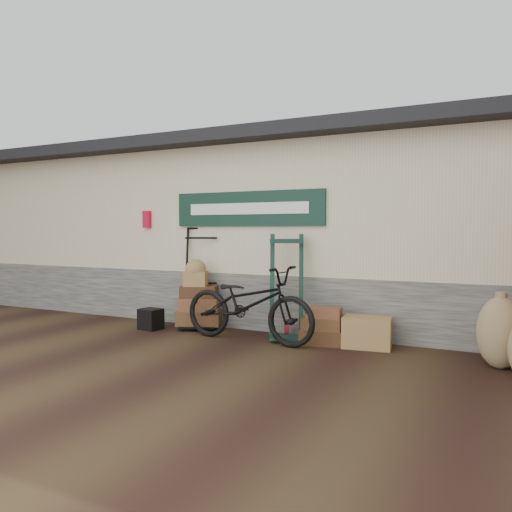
{
  "coord_description": "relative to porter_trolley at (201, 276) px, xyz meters",
  "views": [
    {
      "loc": [
        3.36,
        -6.1,
        1.61
      ],
      "look_at": [
        -0.11,
        0.9,
        1.2
      ],
      "focal_mm": 35.0,
      "sensor_mm": 36.0,
      "label": 1
    }
  ],
  "objects": [
    {
      "name": "ground",
      "position": [
        1.1,
        -0.85,
        -0.85
      ],
      "size": [
        80.0,
        80.0,
        0.0
      ],
      "primitive_type": "plane",
      "color": "black",
      "rests_on": "ground"
    },
    {
      "name": "station_building",
      "position": [
        1.1,
        1.89,
        0.77
      ],
      "size": [
        14.4,
        4.1,
        3.2
      ],
      "color": "#4C4C47",
      "rests_on": "ground"
    },
    {
      "name": "porter_trolley",
      "position": [
        0.0,
        0.0,
        0.0
      ],
      "size": [
        1.02,
        0.9,
        1.69
      ],
      "primitive_type": null,
      "rotation": [
        0.0,
        0.0,
        0.38
      ],
      "color": "black",
      "rests_on": "ground"
    },
    {
      "name": "green_barrow",
      "position": [
        1.62,
        -0.21,
        -0.07
      ],
      "size": [
        0.69,
        0.64,
        1.55
      ],
      "primitive_type": null,
      "rotation": [
        0.0,
        0.0,
        0.38
      ],
      "color": "black",
      "rests_on": "ground"
    },
    {
      "name": "suitcase_stack",
      "position": [
        2.2,
        -0.29,
        -0.58
      ],
      "size": [
        0.65,
        0.46,
        0.53
      ],
      "primitive_type": null,
      "rotation": [
        0.0,
        0.0,
        0.16
      ],
      "color": "#3C2513",
      "rests_on": "ground"
    },
    {
      "name": "wicker_hamper",
      "position": [
        2.82,
        -0.21,
        -0.63
      ],
      "size": [
        0.69,
        0.5,
        0.42
      ],
      "primitive_type": "cube",
      "rotation": [
        0.0,
        0.0,
        0.13
      ],
      "color": "brown",
      "rests_on": "ground"
    },
    {
      "name": "black_trunk",
      "position": [
        -0.63,
        -0.53,
        -0.68
      ],
      "size": [
        0.37,
        0.33,
        0.34
      ],
      "primitive_type": "cube",
      "rotation": [
        0.0,
        0.0,
        -0.14
      ],
      "color": "black",
      "rests_on": "ground"
    },
    {
      "name": "bicycle",
      "position": [
        1.2,
        -0.62,
        -0.23
      ],
      "size": [
        0.89,
        2.16,
        1.23
      ],
      "primitive_type": "imported",
      "rotation": [
        0.0,
        0.0,
        1.5
      ],
      "color": "black",
      "rests_on": "ground"
    },
    {
      "name": "burlap_sack_left",
      "position": [
        4.46,
        -0.56,
        -0.42
      ],
      "size": [
        0.56,
        0.49,
        0.84
      ],
      "primitive_type": "ellipsoid",
      "rotation": [
        0.0,
        0.0,
        -0.09
      ],
      "color": "brown",
      "rests_on": "ground"
    }
  ]
}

